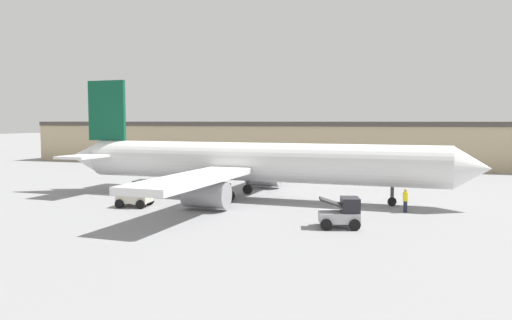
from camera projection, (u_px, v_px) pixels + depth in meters
name	position (u px, v px, depth m)	size (l,w,h in m)	color
ground_plane	(256.00, 198.00, 44.41)	(400.00, 400.00, 0.00)	gray
terminal_building	(316.00, 143.00, 80.78)	(95.29, 15.25, 6.79)	tan
airplane	(246.00, 163.00, 44.49)	(39.19, 33.02, 10.84)	silver
ground_crew_worker	(405.00, 200.00, 37.53)	(0.40, 0.40, 1.80)	#1E2338
baggage_tug	(137.00, 194.00, 40.11)	(2.73, 2.47, 2.14)	beige
belt_loader_truck	(342.00, 213.00, 32.23)	(2.96, 2.68, 1.95)	#B2B2B7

